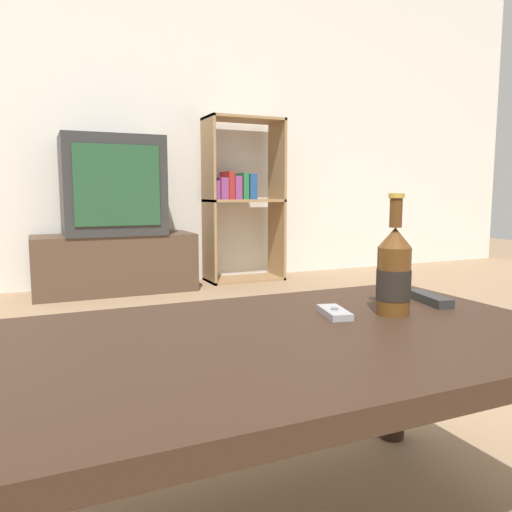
{
  "coord_description": "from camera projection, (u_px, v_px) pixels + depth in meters",
  "views": [
    {
      "loc": [
        -0.41,
        -0.8,
        0.69
      ],
      "look_at": [
        0.09,
        0.34,
        0.53
      ],
      "focal_mm": 35.0,
      "sensor_mm": 36.0,
      "label": 1
    }
  ],
  "objects": [
    {
      "name": "coffee_table",
      "position": [
        284.0,
        367.0,
        0.93
      ],
      "size": [
        1.09,
        0.66,
        0.43
      ],
      "color": "#332116",
      "rests_on": "ground_plane"
    },
    {
      "name": "remote_control",
      "position": [
        429.0,
        299.0,
        1.17
      ],
      "size": [
        0.07,
        0.15,
        0.02
      ],
      "rotation": [
        0.0,
        0.0,
        -0.2
      ],
      "color": "#282828",
      "rests_on": "coffee_table"
    },
    {
      "name": "cell_phone",
      "position": [
        334.0,
        312.0,
        1.05
      ],
      "size": [
        0.07,
        0.11,
        0.02
      ],
      "rotation": [
        0.0,
        0.0,
        -0.22
      ],
      "color": "gray",
      "rests_on": "coffee_table"
    },
    {
      "name": "tv_stand",
      "position": [
        115.0,
        263.0,
        3.47
      ],
      "size": [
        1.08,
        0.43,
        0.4
      ],
      "color": "#4C3828",
      "rests_on": "ground_plane"
    },
    {
      "name": "beer_bottle",
      "position": [
        394.0,
        272.0,
        1.05
      ],
      "size": [
        0.07,
        0.07,
        0.26
      ],
      "color": "#563314",
      "rests_on": "coffee_table"
    },
    {
      "name": "television",
      "position": [
        113.0,
        186.0,
        3.4
      ],
      "size": [
        0.66,
        0.46,
        0.66
      ],
      "color": "#2D2D2D",
      "rests_on": "tv_stand"
    },
    {
      "name": "bookshelf",
      "position": [
        241.0,
        197.0,
        3.87
      ],
      "size": [
        0.6,
        0.3,
        1.26
      ],
      "color": "#99754C",
      "rests_on": "ground_plane"
    },
    {
      "name": "back_wall",
      "position": [
        90.0,
        106.0,
        3.55
      ],
      "size": [
        8.0,
        0.05,
        2.6
      ],
      "color": "silver",
      "rests_on": "ground_plane"
    }
  ]
}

